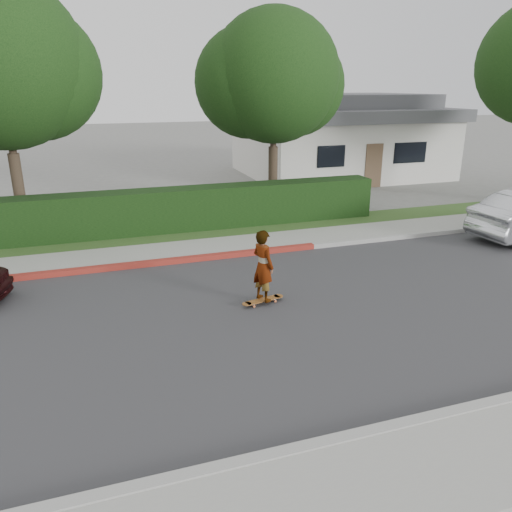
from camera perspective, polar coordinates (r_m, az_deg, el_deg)
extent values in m
plane|color=slate|center=(11.58, 10.47, -5.64)|extent=(120.00, 120.00, 0.00)
cube|color=#2D2D30|center=(11.58, 10.47, -5.62)|extent=(60.00, 8.00, 0.01)
cube|color=#9E9E99|center=(8.67, 23.99, -15.61)|extent=(60.00, 0.20, 0.15)
cube|color=#9E9E99|center=(15.01, 3.02, 0.76)|extent=(60.00, 0.20, 0.15)
cube|color=maroon|center=(14.05, -16.33, -1.29)|extent=(12.00, 0.21, 0.15)
cube|color=gray|center=(15.81, 1.83, 1.68)|extent=(60.00, 1.60, 0.12)
cube|color=#2D4C1E|center=(17.26, -0.01, 3.15)|extent=(60.00, 1.60, 0.10)
cube|color=black|center=(16.98, -10.35, 5.01)|extent=(15.00, 1.00, 1.50)
cylinder|color=#33261C|center=(18.11, -25.39, 6.30)|extent=(0.36, 0.36, 2.70)
cylinder|color=#33261C|center=(17.84, -26.32, 12.64)|extent=(0.24, 0.24, 2.25)
sphere|color=black|center=(17.99, -24.07, 18.53)|extent=(4.16, 4.16, 4.16)
cylinder|color=#33261C|center=(19.68, 1.94, 8.73)|extent=(0.36, 0.36, 2.52)
cylinder|color=#33261C|center=(19.43, 2.00, 14.22)|extent=(0.24, 0.24, 2.10)
sphere|color=black|center=(19.37, 2.07, 19.81)|extent=(4.80, 4.80, 4.80)
sphere|color=black|center=(19.48, -0.71, 19.22)|extent=(4.08, 4.08, 4.08)
sphere|color=black|center=(19.97, 4.29, 18.88)|extent=(3.84, 3.84, 3.84)
cube|color=beige|center=(28.62, 9.46, 12.20)|extent=(10.00, 8.00, 3.00)
cube|color=#4C4C51|center=(28.47, 9.66, 15.80)|extent=(10.60, 8.60, 0.60)
cube|color=#4C4C51|center=(28.44, 9.73, 17.01)|extent=(8.40, 6.40, 0.80)
cube|color=black|center=(23.92, 8.59, 11.19)|extent=(1.40, 0.06, 1.00)
cube|color=black|center=(26.14, 17.20, 11.23)|extent=(1.80, 0.06, 1.00)
cube|color=brown|center=(25.12, 13.29, 10.00)|extent=(0.90, 0.06, 2.10)
cylinder|color=#CD6738|center=(11.28, -0.22, -5.77)|extent=(0.06, 0.04, 0.06)
cylinder|color=#CD6738|center=(11.41, -0.64, -5.48)|extent=(0.06, 0.04, 0.06)
cylinder|color=#CD6738|center=(11.56, 2.21, -5.16)|extent=(0.06, 0.04, 0.06)
cylinder|color=#CD6738|center=(11.68, 1.78, -4.88)|extent=(0.06, 0.04, 0.06)
cube|color=silver|center=(11.33, -0.43, -5.44)|extent=(0.08, 0.18, 0.02)
cube|color=silver|center=(11.60, 2.00, -4.84)|extent=(0.08, 0.18, 0.02)
cube|color=brown|center=(11.46, 0.80, -5.04)|extent=(0.88, 0.39, 0.02)
cylinder|color=brown|center=(11.26, -1.06, -5.49)|extent=(0.25, 0.25, 0.02)
cylinder|color=brown|center=(11.67, 2.59, -4.60)|extent=(0.25, 0.25, 0.02)
imported|color=white|center=(11.14, 0.82, -1.12)|extent=(0.59, 0.71, 1.65)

